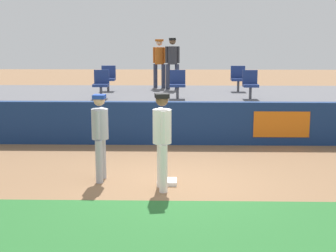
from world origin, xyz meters
TOP-DOWN VIEW (x-y plane):
  - ground_plane at (0.00, 0.00)m, footprint 60.00×60.00m
  - grass_foreground_strip at (0.00, -2.38)m, footprint 18.00×2.80m
  - first_base at (-0.12, 0.04)m, footprint 0.40×0.40m
  - player_fielder_home at (-0.20, -0.31)m, footprint 0.42×0.60m
  - player_runner_visitor at (-1.49, 0.25)m, footprint 0.36×0.50m
  - field_wall at (0.01, 3.59)m, footprint 18.00×0.26m
  - bleacher_platform at (0.00, 6.16)m, footprint 18.00×4.80m
  - seat_front_right at (2.23, 5.03)m, footprint 0.44×0.44m
  - seat_back_right at (2.08, 6.83)m, footprint 0.47×0.44m
  - seat_back_left at (-2.25, 6.83)m, footprint 0.47×0.44m
  - seat_front_center at (0.07, 5.03)m, footprint 0.47×0.44m
  - seat_front_left at (-2.20, 5.03)m, footprint 0.45×0.44m
  - spectator_hooded at (-0.11, 7.37)m, footprint 0.49×0.33m
  - spectator_capped at (-0.57, 7.78)m, footprint 0.45×0.41m

SIDE VIEW (x-z plane):
  - ground_plane at x=0.00m, z-range 0.00..0.00m
  - grass_foreground_strip at x=0.00m, z-range 0.00..0.01m
  - first_base at x=-0.12m, z-range 0.00..0.08m
  - bleacher_platform at x=0.00m, z-range 0.00..1.07m
  - field_wall at x=0.01m, z-range 0.00..1.17m
  - player_runner_visitor at x=-1.49m, z-range 0.14..1.93m
  - player_fielder_home at x=-0.20m, z-range 0.15..2.04m
  - seat_front_right at x=2.23m, z-range 1.12..1.96m
  - seat_front_left at x=-2.20m, z-range 1.12..1.96m
  - seat_front_center at x=0.07m, z-range 1.12..1.96m
  - seat_back_left at x=-2.25m, z-range 1.12..1.96m
  - seat_back_right at x=2.08m, z-range 1.12..1.96m
  - spectator_capped at x=-0.57m, z-range 1.20..2.90m
  - spectator_hooded at x=-0.11m, z-range 1.21..2.95m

